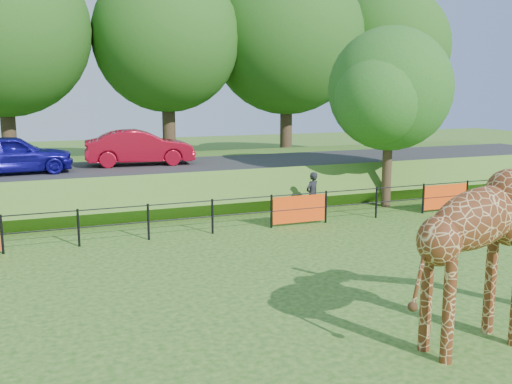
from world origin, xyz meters
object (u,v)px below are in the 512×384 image
Objects in this scene: car_blue at (12,154)px; giraffe at (512,251)px; tree_east at (392,94)px; visitor at (312,194)px; car_red at (140,147)px.

giraffe is at bearing -154.22° from car_blue.
tree_east reaches higher than giraffe.
visitor is (1.43, 10.34, -0.82)m from giraffe.
tree_east is at bearing -110.61° from car_blue.
giraffe is 12.23m from tree_east.
visitor is at bearing -132.56° from car_red.
giraffe is at bearing 58.64° from visitor.
car_blue is 0.62× the size of tree_east.
tree_east is (8.56, -4.98, 2.15)m from car_red.
car_blue is 14.13m from tree_east.
giraffe is at bearing -162.24° from car_red.
tree_east is (13.34, -4.13, 2.14)m from car_blue.
giraffe reaches higher than car_red.
car_red is at bearing 98.36° from giraffe.
car_red reaches higher than visitor.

